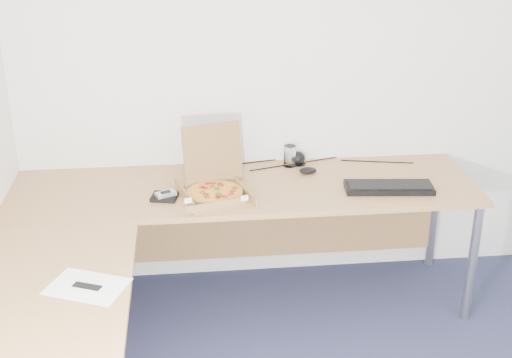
{
  "coord_description": "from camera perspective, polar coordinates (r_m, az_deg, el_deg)",
  "views": [
    {
      "loc": [
        -0.8,
        -1.99,
        2.24
      ],
      "look_at": [
        -0.45,
        1.28,
        0.82
      ],
      "focal_mm": 48.58,
      "sensor_mm": 36.0,
      "label": 1
    }
  ],
  "objects": [
    {
      "name": "wallet",
      "position": [
        3.6,
        -7.55,
        -1.47
      ],
      "size": [
        0.15,
        0.13,
        0.02
      ],
      "primitive_type": "cube",
      "rotation": [
        0.0,
        0.0,
        -0.23
      ],
      "color": "black",
      "rests_on": "desk"
    },
    {
      "name": "keyboard",
      "position": [
        3.74,
        10.87,
        -0.69
      ],
      "size": [
        0.48,
        0.21,
        0.03
      ],
      "primitive_type": "cube",
      "rotation": [
        0.0,
        0.0,
        -0.1
      ],
      "color": "black",
      "rests_on": "desk"
    },
    {
      "name": "mouse",
      "position": [
        3.89,
        4.29,
        0.7
      ],
      "size": [
        0.11,
        0.08,
        0.04
      ],
      "primitive_type": "ellipsoid",
      "rotation": [
        0.0,
        0.0,
        0.21
      ],
      "color": "black",
      "rests_on": "desk"
    },
    {
      "name": "room_shell",
      "position": [
        2.36,
        14.33,
        -2.23
      ],
      "size": [
        3.5,
        3.5,
        2.5
      ],
      "primitive_type": null,
      "color": "silver",
      "rests_on": "ground"
    },
    {
      "name": "cable_bundle",
      "position": [
        4.02,
        3.32,
        1.29
      ],
      "size": [
        0.63,
        0.13,
        0.01
      ],
      "primitive_type": null,
      "rotation": [
        0.0,
        0.0,
        0.14
      ],
      "color": "black",
      "rests_on": "desk"
    },
    {
      "name": "phone",
      "position": [
        3.58,
        -7.45,
        -1.23
      ],
      "size": [
        0.11,
        0.09,
        0.02
      ],
      "primitive_type": "cube",
      "rotation": [
        0.0,
        0.0,
        0.42
      ],
      "color": "#B2B5BA",
      "rests_on": "wallet"
    },
    {
      "name": "desk",
      "position": [
        3.34,
        -5.84,
        -4.23
      ],
      "size": [
        2.5,
        2.2,
        0.73
      ],
      "color": "#AE7D48",
      "rests_on": "ground"
    },
    {
      "name": "paper_sheet",
      "position": [
        2.92,
        -13.73,
        -8.59
      ],
      "size": [
        0.37,
        0.32,
        0.0
      ],
      "primitive_type": "cube",
      "rotation": [
        0.0,
        0.0,
        -0.4
      ],
      "color": "white",
      "rests_on": "desk"
    },
    {
      "name": "drinking_glass",
      "position": [
        3.96,
        2.79,
        1.91
      ],
      "size": [
        0.07,
        0.07,
        0.12
      ],
      "primitive_type": "cylinder",
      "color": "silver",
      "rests_on": "desk"
    },
    {
      "name": "pizza_box",
      "position": [
        3.6,
        -3.43,
        -0.78
      ],
      "size": [
        0.32,
        0.38,
        0.33
      ],
      "rotation": [
        0.0,
        0.0,
        0.28
      ],
      "color": "olive",
      "rests_on": "desk"
    },
    {
      "name": "dome_speaker",
      "position": [
        4.0,
        3.45,
        1.79
      ],
      "size": [
        0.1,
        0.1,
        0.08
      ],
      "primitive_type": "ellipsoid",
      "color": "black",
      "rests_on": "desk"
    }
  ]
}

